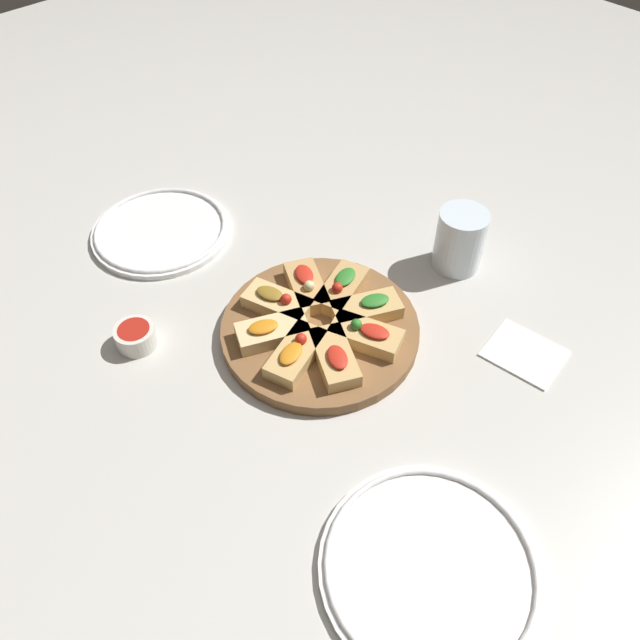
{
  "coord_description": "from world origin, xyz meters",
  "views": [
    {
      "loc": [
        -0.46,
        0.43,
        0.73
      ],
      "look_at": [
        0.0,
        0.0,
        0.03
      ],
      "focal_mm": 35.0,
      "sensor_mm": 36.0,
      "label": 1
    }
  ],
  "objects_px": {
    "plate_left": "(430,567)",
    "serving_board": "(320,330)",
    "plate_right": "(161,230)",
    "water_glass": "(460,240)",
    "dipping_bowl": "(136,336)",
    "napkin_stack": "(524,353)"
  },
  "relations": [
    {
      "from": "plate_left",
      "to": "serving_board",
      "type": "bearing_deg",
      "value": -23.75
    },
    {
      "from": "plate_right",
      "to": "water_glass",
      "type": "xyz_separation_m",
      "value": [
        -0.41,
        -0.32,
        0.05
      ]
    },
    {
      "from": "serving_board",
      "to": "plate_right",
      "type": "xyz_separation_m",
      "value": [
        0.37,
        0.04,
        -0.0
      ]
    },
    {
      "from": "serving_board",
      "to": "plate_right",
      "type": "distance_m",
      "value": 0.37
    },
    {
      "from": "plate_left",
      "to": "dipping_bowl",
      "type": "bearing_deg",
      "value": 6.72
    },
    {
      "from": "serving_board",
      "to": "napkin_stack",
      "type": "bearing_deg",
      "value": -140.46
    },
    {
      "from": "serving_board",
      "to": "napkin_stack",
      "type": "distance_m",
      "value": 0.31
    },
    {
      "from": "plate_left",
      "to": "water_glass",
      "type": "distance_m",
      "value": 0.53
    },
    {
      "from": "water_glass",
      "to": "dipping_bowl",
      "type": "height_order",
      "value": "water_glass"
    },
    {
      "from": "serving_board",
      "to": "dipping_bowl",
      "type": "height_order",
      "value": "dipping_bowl"
    },
    {
      "from": "water_glass",
      "to": "napkin_stack",
      "type": "height_order",
      "value": "water_glass"
    },
    {
      "from": "serving_board",
      "to": "dipping_bowl",
      "type": "xyz_separation_m",
      "value": [
        0.18,
        0.22,
        0.01
      ]
    },
    {
      "from": "serving_board",
      "to": "dipping_bowl",
      "type": "distance_m",
      "value": 0.28
    },
    {
      "from": "napkin_stack",
      "to": "dipping_bowl",
      "type": "relative_size",
      "value": 1.75
    },
    {
      "from": "plate_left",
      "to": "napkin_stack",
      "type": "relative_size",
      "value": 2.41
    },
    {
      "from": "plate_left",
      "to": "plate_right",
      "type": "relative_size",
      "value": 1.05
    },
    {
      "from": "plate_right",
      "to": "dipping_bowl",
      "type": "xyz_separation_m",
      "value": [
        -0.2,
        0.17,
        0.01
      ]
    },
    {
      "from": "serving_board",
      "to": "water_glass",
      "type": "distance_m",
      "value": 0.28
    },
    {
      "from": "serving_board",
      "to": "napkin_stack",
      "type": "height_order",
      "value": "serving_board"
    },
    {
      "from": "serving_board",
      "to": "plate_left",
      "type": "relative_size",
      "value": 1.17
    },
    {
      "from": "serving_board",
      "to": "plate_right",
      "type": "bearing_deg",
      "value": 6.78
    },
    {
      "from": "plate_right",
      "to": "dipping_bowl",
      "type": "bearing_deg",
      "value": 138.63
    }
  ]
}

